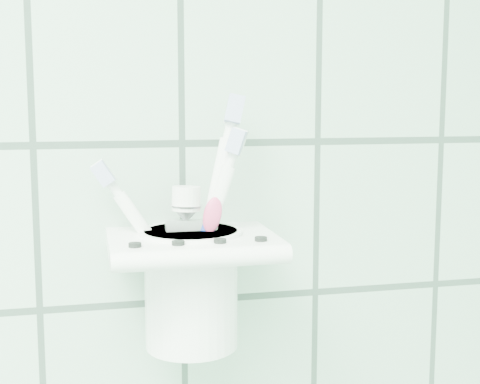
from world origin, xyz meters
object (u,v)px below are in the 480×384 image
(toothbrush_orange, at_px, (172,229))
(cup, at_px, (191,284))
(toothpaste_tube, at_px, (183,252))
(toothbrush_blue, at_px, (184,217))
(toothbrush_pink, at_px, (215,231))
(holder_bracket, at_px, (192,246))

(toothbrush_orange, bearing_deg, cup, 16.92)
(cup, relative_size, toothpaste_tube, 0.77)
(cup, bearing_deg, toothbrush_blue, -114.77)
(toothbrush_pink, distance_m, toothpaste_tube, 0.03)
(holder_bracket, bearing_deg, cup, 92.81)
(cup, distance_m, toothbrush_orange, 0.05)
(toothbrush_pink, height_order, toothbrush_blue, toothbrush_blue)
(cup, relative_size, toothbrush_orange, 0.55)
(holder_bracket, xyz_separation_m, cup, (-0.00, 0.00, -0.03))
(holder_bracket, distance_m, cup, 0.03)
(cup, relative_size, toothbrush_pink, 0.59)
(cup, xyz_separation_m, toothpaste_tube, (-0.01, -0.00, 0.03))
(toothbrush_blue, bearing_deg, toothbrush_pink, 41.48)
(toothbrush_blue, bearing_deg, holder_bracket, 67.13)
(toothbrush_blue, relative_size, toothpaste_tube, 1.63)
(holder_bracket, height_order, toothbrush_blue, toothbrush_blue)
(toothbrush_pink, xyz_separation_m, toothbrush_blue, (-0.03, -0.02, 0.02))
(toothbrush_orange, bearing_deg, toothpaste_tube, -3.44)
(cup, height_order, toothbrush_orange, toothbrush_orange)
(toothbrush_pink, distance_m, toothbrush_orange, 0.04)
(toothbrush_pink, relative_size, toothbrush_blue, 0.80)
(toothbrush_blue, height_order, toothbrush_orange, toothbrush_blue)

